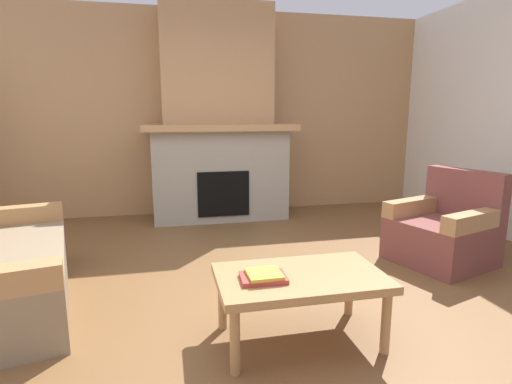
{
  "coord_description": "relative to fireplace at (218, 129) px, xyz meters",
  "views": [
    {
      "loc": [
        -0.69,
        -2.68,
        1.38
      ],
      "look_at": [
        0.1,
        0.83,
        0.67
      ],
      "focal_mm": 28.61,
      "sensor_mm": 36.0,
      "label": 1
    }
  ],
  "objects": [
    {
      "name": "wall_back_wood_panel",
      "position": [
        0.0,
        0.38,
        0.19
      ],
      "size": [
        6.0,
        0.12,
        2.7
      ],
      "primitive_type": "cube",
      "color": "tan",
      "rests_on": "ground"
    },
    {
      "name": "fireplace",
      "position": [
        0.0,
        0.0,
        0.0
      ],
      "size": [
        1.9,
        0.82,
        2.7
      ],
      "color": "gray",
      "rests_on": "ground"
    },
    {
      "name": "ground",
      "position": [
        0.0,
        -2.62,
        -1.16
      ],
      "size": [
        9.0,
        9.0,
        0.0
      ],
      "primitive_type": "plane",
      "color": "brown"
    },
    {
      "name": "armchair",
      "position": [
        1.81,
        -2.14,
        -0.87
      ],
      "size": [
        0.96,
        0.96,
        0.85
      ],
      "color": "brown",
      "rests_on": "ground"
    },
    {
      "name": "book_stack_near_edge",
      "position": [
        -0.17,
        -3.17,
        -0.71
      ],
      "size": [
        0.27,
        0.2,
        0.05
      ],
      "color": "#B23833",
      "rests_on": "coffee_table"
    },
    {
      "name": "coffee_table",
      "position": [
        0.07,
        -3.13,
        -0.79
      ],
      "size": [
        1.0,
        0.6,
        0.43
      ],
      "color": "#A87A4C",
      "rests_on": "ground"
    }
  ]
}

